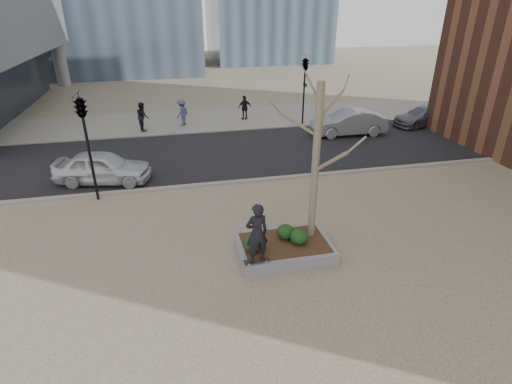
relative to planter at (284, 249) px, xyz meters
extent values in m
plane|color=tan|center=(-1.00, 0.00, -0.23)|extent=(120.00, 120.00, 0.00)
cube|color=black|center=(-1.00, 10.00, -0.21)|extent=(60.00, 8.00, 0.02)
cube|color=gray|center=(-1.00, 17.00, -0.21)|extent=(60.00, 6.00, 0.02)
cube|color=gray|center=(0.00, 0.00, 0.00)|extent=(3.00, 2.00, 0.45)
cube|color=#382314|center=(0.00, 0.00, 0.25)|extent=(2.70, 1.70, 0.04)
ellipsoid|color=#123711|center=(-1.05, -0.23, 0.54)|extent=(0.64, 0.64, 0.54)
ellipsoid|color=black|center=(0.10, 0.22, 0.51)|extent=(0.57, 0.57, 0.49)
ellipsoid|color=black|center=(0.42, -0.16, 0.51)|extent=(0.57, 0.57, 0.48)
imported|color=black|center=(-1.10, -0.83, 1.24)|extent=(0.75, 0.55, 1.89)
imported|color=silver|center=(-6.42, 7.37, 0.52)|extent=(4.51, 2.57, 1.44)
imported|color=gray|center=(7.46, 11.66, 0.56)|extent=(4.68, 1.80, 1.52)
imported|color=#595A66|center=(13.16, 12.53, 0.40)|extent=(4.43, 2.47, 1.21)
imported|color=black|center=(-4.91, 15.31, 0.70)|extent=(0.89, 1.02, 1.79)
imported|color=#484C82|center=(-2.41, 15.92, 0.66)|extent=(1.19, 1.28, 1.73)
imported|color=black|center=(1.90, 16.45, 0.63)|extent=(1.02, 0.54, 1.66)
camera|label=1|loc=(-3.25, -10.46, 7.30)|focal=28.00mm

